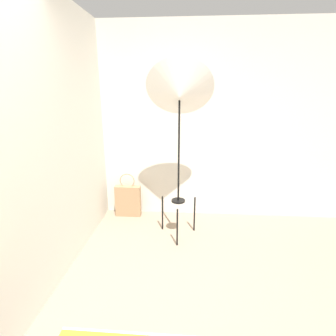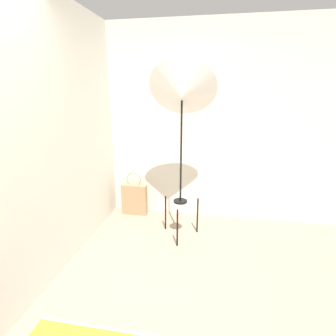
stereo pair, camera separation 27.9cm
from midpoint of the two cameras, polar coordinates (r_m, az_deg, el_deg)
wall_back at (r=3.58m, az=3.99°, el=9.41°), size 8.00×0.05×2.60m
wall_side_left at (r=2.46m, az=-28.81°, el=4.17°), size 0.05×8.00×2.60m
photo_umbrella at (r=2.92m, az=-0.31°, el=15.73°), size 0.75×0.59×2.07m
tote_bag at (r=3.83m, az=-10.78°, el=-6.97°), size 0.36×0.10×0.63m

